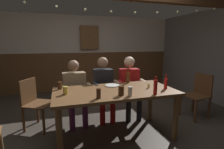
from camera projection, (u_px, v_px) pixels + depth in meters
name	position (u px, v px, depth m)	size (l,w,h in m)	color
ground_plane	(111.00, 130.00, 2.96)	(6.86, 6.86, 0.00)	#423A33
back_wall_upper	(85.00, 34.00, 5.33)	(5.72, 0.12, 1.13)	silver
back_wall_wainscot	(86.00, 71.00, 5.54)	(5.72, 0.12, 1.19)	brown
dining_table	(115.00, 96.00, 2.66)	(1.86, 0.93, 0.78)	brown
person_0	(75.00, 89.00, 3.15)	(0.58, 0.54, 1.18)	#997F60
person_1	(104.00, 86.00, 3.31)	(0.51, 0.53, 1.23)	black
person_2	(130.00, 84.00, 3.46)	(0.56, 0.54, 1.22)	#AD1919
chair_empty_near_left	(198.00, 94.00, 3.45)	(0.49, 0.49, 0.88)	brown
chair_empty_far_end	(35.00, 102.00, 2.98)	(0.60, 0.60, 0.88)	brown
table_candle	(149.00, 85.00, 2.76)	(0.04, 0.04, 0.08)	#F9E08C
plate_0	(112.00, 85.00, 2.89)	(0.24, 0.24, 0.01)	white
bottle_0	(128.00, 77.00, 3.11)	(0.07, 0.07, 0.27)	#593314
bottle_1	(166.00, 83.00, 2.70)	(0.05, 0.05, 0.23)	red
bottle_2	(155.00, 87.00, 2.39)	(0.05, 0.05, 0.26)	red
pint_glass_0	(65.00, 90.00, 2.42)	(0.07, 0.07, 0.11)	#E5C64C
pint_glass_1	(99.00, 93.00, 2.24)	(0.06, 0.06, 0.13)	#4C2D19
pint_glass_2	(60.00, 85.00, 2.68)	(0.06, 0.06, 0.12)	#4C2D19
pint_glass_3	(130.00, 91.00, 2.33)	(0.06, 0.06, 0.13)	white
pint_glass_4	(121.00, 91.00, 2.37)	(0.08, 0.08, 0.13)	#4C2D19
wall_dart_cabinet	(89.00, 37.00, 5.26)	(0.56, 0.15, 0.70)	brown
string_lights	(111.00, 7.00, 2.59)	(4.04, 0.04, 0.19)	#F9EAB2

